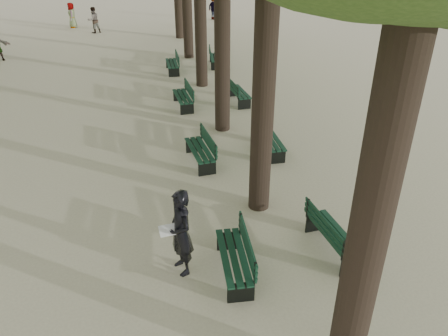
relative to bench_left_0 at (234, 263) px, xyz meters
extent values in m
plane|color=beige|center=(-0.37, -0.68, -0.27)|extent=(120.00, 120.00, 0.00)
cylinder|color=#33261C|center=(1.13, -2.68, 3.48)|extent=(0.52, 0.52, 7.50)
cylinder|color=#33261C|center=(1.13, 2.32, 3.48)|extent=(0.52, 0.52, 7.50)
cylinder|color=#33261C|center=(1.13, 7.32, 3.48)|extent=(0.52, 0.52, 7.50)
cube|color=black|center=(-0.02, 0.00, -0.05)|extent=(0.61, 1.82, 0.45)
cube|color=black|center=(-0.02, 0.00, 0.18)|extent=(0.63, 1.82, 0.04)
cube|color=black|center=(0.26, -0.01, 0.45)|extent=(0.13, 1.80, 0.40)
cube|color=black|center=(-0.02, 4.92, -0.05)|extent=(0.72, 1.85, 0.45)
cube|color=black|center=(-0.02, 4.92, 0.18)|extent=(0.74, 1.85, 0.04)
cube|color=black|center=(0.26, 4.95, 0.45)|extent=(0.24, 1.79, 0.40)
cube|color=black|center=(-0.02, 9.71, -0.05)|extent=(0.66, 1.84, 0.45)
cube|color=black|center=(-0.02, 9.71, 0.18)|extent=(0.68, 1.84, 0.04)
cube|color=black|center=(0.26, 9.74, 0.45)|extent=(0.18, 1.80, 0.40)
cube|color=black|center=(-0.02, 14.63, -0.05)|extent=(0.52, 1.80, 0.45)
cube|color=black|center=(-0.02, 14.63, 0.18)|extent=(0.54, 1.80, 0.04)
cube|color=black|center=(0.26, 14.63, 0.45)|extent=(0.04, 1.80, 0.40)
cube|color=black|center=(2.28, 0.29, -0.05)|extent=(0.71, 1.84, 0.45)
cube|color=black|center=(2.28, 0.29, 0.18)|extent=(0.73, 1.85, 0.04)
cube|color=black|center=(2.01, 0.26, 0.45)|extent=(0.23, 1.79, 0.40)
cube|color=black|center=(2.28, 5.23, -0.05)|extent=(0.52, 1.80, 0.45)
cube|color=black|center=(2.28, 5.23, 0.18)|extent=(0.54, 1.80, 0.04)
cube|color=black|center=(2.00, 5.23, 0.45)|extent=(0.04, 1.80, 0.40)
cube|color=black|center=(2.28, 9.83, -0.05)|extent=(0.68, 1.84, 0.45)
cube|color=black|center=(2.28, 9.83, 0.18)|extent=(0.70, 1.84, 0.04)
cube|color=black|center=(2.00, 9.81, 0.45)|extent=(0.20, 1.80, 0.40)
cube|color=black|center=(2.28, 15.31, -0.05)|extent=(0.73, 1.85, 0.45)
cube|color=black|center=(2.28, 15.31, 0.18)|extent=(0.75, 1.85, 0.04)
cube|color=black|center=(2.01, 15.35, 0.45)|extent=(0.25, 1.79, 0.40)
imported|color=black|center=(-1.02, 0.31, 0.67)|extent=(0.60, 0.84, 1.89)
cube|color=white|center=(-1.27, 0.31, 0.78)|extent=(0.37, 0.29, 0.12)
imported|color=#262628|center=(4.40, 28.32, 0.64)|extent=(0.92, 1.20, 1.82)
imported|color=#262628|center=(-6.02, 27.10, 0.57)|extent=(0.42, 0.85, 1.69)
imported|color=#262628|center=(-4.39, 24.93, 0.56)|extent=(0.87, 0.69, 1.67)
imported|color=#262628|center=(7.10, 22.13, 0.51)|extent=(0.93, 0.35, 1.57)
camera|label=1|loc=(-1.49, -6.67, 5.96)|focal=35.00mm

